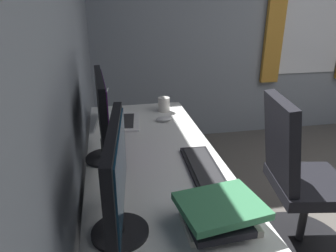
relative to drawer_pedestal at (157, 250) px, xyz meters
The scene contains 14 objects.
wall_back 1.06m from the drawer_pedestal, 123.27° to the left, with size 5.27×0.10×2.60m, color #8C939E.
wall_right 3.08m from the drawer_pedestal, 43.16° to the right, with size 0.10×5.26×2.60m, color #8C939E.
window_panel 3.13m from the drawer_pedestal, 45.45° to the right, with size 0.02×0.72×1.39m, color white.
curtain_far 2.81m from the drawer_pedestal, 38.51° to the right, with size 0.05×0.20×1.55m, color gold.
desk 0.34m from the drawer_pedestal, 13.14° to the right, with size 2.03×0.67×0.73m.
drawer_pedestal is the anchor object (origin of this frame).
monitor_primary 0.72m from the drawer_pedestal, 38.11° to the left, with size 0.49×0.20×0.43m.
monitor_secondary 0.70m from the drawer_pedestal, 149.99° to the left, with size 0.50×0.20×0.40m.
laptop_leftmost 0.89m from the drawer_pedestal, 10.89° to the left, with size 0.36×0.31×0.20m.
keyboard_main 0.47m from the drawer_pedestal, 72.87° to the right, with size 0.43×0.16×0.02m.
mouse_main 0.86m from the drawer_pedestal, 13.10° to the right, with size 0.06×0.10×0.03m, color silver.
book_stack_near 0.57m from the drawer_pedestal, 152.11° to the right, with size 0.27×0.31×0.10m.
coffee_mug 1.06m from the drawer_pedestal, 12.52° to the right, with size 0.12×0.08×0.10m.
office_chair 0.92m from the drawer_pedestal, 75.07° to the right, with size 0.56×0.58×0.97m.
Camera 1 is at (-0.94, 2.18, 1.49)m, focal length 33.66 mm.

